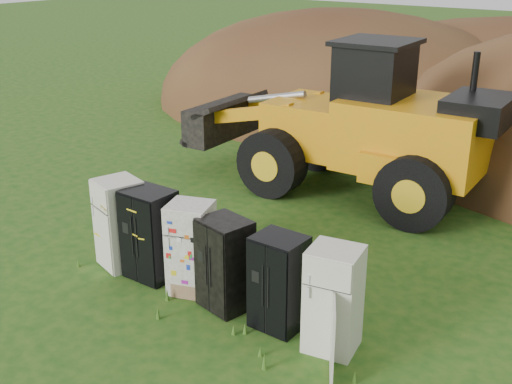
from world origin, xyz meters
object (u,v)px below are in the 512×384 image
fridge_leftmost (120,223)px  fridge_dark_mid (225,264)px  fridge_open_door (333,299)px  wheel_loader (336,116)px  fridge_sticker (191,248)px  fridge_black_side (150,234)px  fridge_black_right (279,282)px

fridge_leftmost → fridge_dark_mid: fridge_leftmost is taller
fridge_open_door → wheel_loader: bearing=109.3°
fridge_dark_mid → fridge_sticker: bearing=-173.2°
wheel_loader → fridge_dark_mid: bearing=-80.1°
fridge_leftmost → fridge_dark_mid: bearing=16.3°
fridge_leftmost → fridge_open_door: 4.82m
fridge_leftmost → wheel_loader: bearing=95.9°
wheel_loader → fridge_leftmost: bearing=-104.1°
fridge_leftmost → fridge_open_door: fridge_leftmost is taller
fridge_black_side → fridge_sticker: fridge_black_side is taller
fridge_black_right → wheel_loader: wheel_loader is taller
fridge_open_door → wheel_loader: wheel_loader is taller
fridge_sticker → fridge_leftmost: bearing=162.0°
fridge_dark_mid → fridge_black_right: fridge_dark_mid is taller
fridge_sticker → fridge_open_door: 3.01m
fridge_sticker → fridge_black_right: bearing=-20.9°
fridge_sticker → fridge_black_right: (1.97, -0.05, -0.04)m
fridge_black_side → fridge_leftmost: bearing=-179.6°
fridge_dark_mid → fridge_black_side: bearing=-169.1°
fridge_black_side → wheel_loader: size_ratio=0.22×
fridge_black_right → fridge_open_door: (1.04, -0.02, 0.05)m
fridge_dark_mid → fridge_open_door: fridge_open_door is taller
fridge_leftmost → fridge_dark_mid: (2.67, -0.03, -0.07)m
fridge_open_door → fridge_black_right: bearing=168.5°
fridge_dark_mid → wheel_loader: wheel_loader is taller
fridge_sticker → wheel_loader: bearing=75.8°
fridge_sticker → fridge_open_door: fridge_open_door is taller
fridge_black_side → fridge_dark_mid: fridge_black_side is taller
fridge_black_right → wheel_loader: 6.88m
fridge_open_door → wheel_loader: 7.34m
fridge_dark_mid → fridge_black_right: bearing=13.5°
fridge_leftmost → wheel_loader: 6.49m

